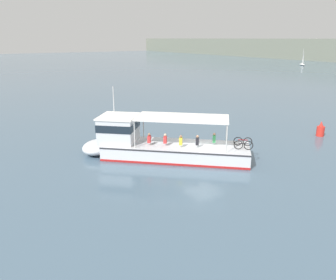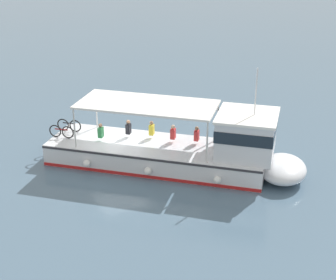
{
  "view_description": "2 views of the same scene",
  "coord_description": "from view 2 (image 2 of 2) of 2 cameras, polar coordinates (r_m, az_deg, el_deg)",
  "views": [
    {
      "loc": [
        17.98,
        -14.73,
        8.69
      ],
      "look_at": [
        -1.95,
        -1.86,
        1.4
      ],
      "focal_mm": 35.53,
      "sensor_mm": 36.0,
      "label": 1
    },
    {
      "loc": [
        -22.3,
        8.54,
        11.25
      ],
      "look_at": [
        -1.95,
        -1.86,
        1.4
      ],
      "focal_mm": 54.28,
      "sensor_mm": 36.0,
      "label": 2
    }
  ],
  "objects": [
    {
      "name": "ground_plane",
      "position": [
        26.39,
        -5.55,
        -2.03
      ],
      "size": [
        400.0,
        400.0,
        0.0
      ],
      "primitive_type": "plane",
      "color": "slate"
    },
    {
      "name": "ferry_main",
      "position": [
        24.81,
        2.26,
        -1.06
      ],
      "size": [
        10.84,
        11.48,
        5.32
      ],
      "color": "silver",
      "rests_on": "ground"
    }
  ]
}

